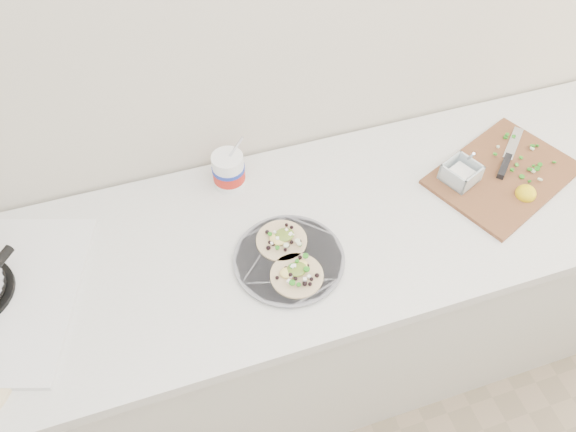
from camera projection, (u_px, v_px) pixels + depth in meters
name	position (u px, v px, depth m)	size (l,w,h in m)	color
counter	(297.00, 309.00, 1.89)	(2.44, 0.66, 0.90)	silver
taco_plate	(289.00, 257.00, 1.46)	(0.29, 0.29, 0.04)	slate
tub	(229.00, 168.00, 1.59)	(0.09, 0.09, 0.21)	white
cutboard	(500.00, 171.00, 1.66)	(0.50, 0.43, 0.07)	brown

